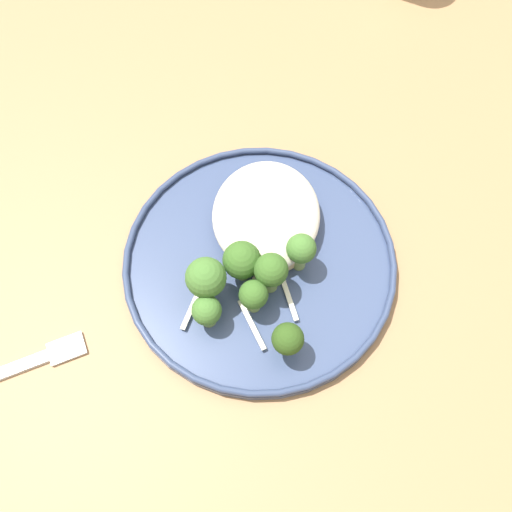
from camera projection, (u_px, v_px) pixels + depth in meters
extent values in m
plane|color=#47423D|center=(263.00, 383.00, 1.26)|extent=(6.00, 6.00, 0.00)
cube|color=#9E754C|center=(270.00, 241.00, 0.61)|extent=(1.40, 1.00, 0.04)
cube|color=olive|center=(477.00, 78.00, 1.21)|extent=(0.06, 0.06, 0.70)
cube|color=olive|center=(91.00, 58.00, 1.24)|extent=(0.06, 0.06, 0.70)
cylinder|color=#38476B|center=(256.00, 262.00, 0.58)|extent=(0.29, 0.29, 0.01)
torus|color=#334162|center=(256.00, 259.00, 0.57)|extent=(0.29, 0.29, 0.01)
ellipsoid|color=beige|center=(263.00, 214.00, 0.58)|extent=(0.14, 0.12, 0.04)
cylinder|color=#DBB77A|center=(260.00, 222.00, 0.58)|extent=(0.03, 0.03, 0.02)
cylinder|color=#8E774F|center=(260.00, 218.00, 0.57)|extent=(0.02, 0.02, 0.00)
cylinder|color=beige|center=(245.00, 198.00, 0.60)|extent=(0.03, 0.03, 0.01)
cylinder|color=#988766|center=(244.00, 195.00, 0.59)|extent=(0.03, 0.03, 0.00)
cylinder|color=#DBB77A|center=(281.00, 256.00, 0.56)|extent=(0.03, 0.03, 0.01)
cylinder|color=#8E774F|center=(281.00, 254.00, 0.56)|extent=(0.03, 0.03, 0.00)
cylinder|color=beige|center=(278.00, 198.00, 0.60)|extent=(0.03, 0.03, 0.01)
cylinder|color=#988766|center=(278.00, 194.00, 0.59)|extent=(0.03, 0.03, 0.00)
cylinder|color=beige|center=(256.00, 251.00, 0.56)|extent=(0.03, 0.03, 0.02)
cylinder|color=#988766|center=(256.00, 247.00, 0.56)|extent=(0.03, 0.03, 0.00)
cylinder|color=#7A994C|center=(204.00, 317.00, 0.54)|extent=(0.02, 0.02, 0.02)
sphere|color=#42702D|center=(203.00, 310.00, 0.52)|extent=(0.03, 0.03, 0.03)
cylinder|color=#7A994C|center=(265.00, 281.00, 0.55)|extent=(0.02, 0.02, 0.03)
sphere|color=#386023|center=(265.00, 270.00, 0.52)|extent=(0.03, 0.03, 0.03)
cylinder|color=#89A356|center=(205.00, 289.00, 0.54)|extent=(0.01, 0.01, 0.03)
sphere|color=#42702D|center=(202.00, 277.00, 0.52)|extent=(0.04, 0.04, 0.04)
cylinder|color=#89A356|center=(250.00, 302.00, 0.54)|extent=(0.02, 0.02, 0.02)
sphere|color=#386023|center=(250.00, 294.00, 0.52)|extent=(0.03, 0.03, 0.03)
cylinder|color=#89A356|center=(296.00, 259.00, 0.56)|extent=(0.02, 0.02, 0.03)
sphere|color=#42702D|center=(297.00, 248.00, 0.54)|extent=(0.03, 0.03, 0.03)
cylinder|color=#7A994C|center=(283.00, 346.00, 0.52)|extent=(0.02, 0.02, 0.02)
sphere|color=#2D4C19|center=(284.00, 339.00, 0.50)|extent=(0.03, 0.03, 0.03)
cylinder|color=#7A994C|center=(239.00, 270.00, 0.56)|extent=(0.02, 0.02, 0.02)
sphere|color=#386023|center=(238.00, 260.00, 0.53)|extent=(0.04, 0.04, 0.04)
cube|color=silver|center=(187.00, 311.00, 0.54)|extent=(0.04, 0.02, 0.00)
cube|color=silver|center=(248.00, 324.00, 0.54)|extent=(0.05, 0.03, 0.00)
cube|color=silver|center=(249.00, 286.00, 0.55)|extent=(0.04, 0.01, 0.00)
cube|color=silver|center=(286.00, 300.00, 0.55)|extent=(0.05, 0.02, 0.00)
cube|color=silver|center=(63.00, 348.00, 0.54)|extent=(0.04, 0.04, 0.00)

